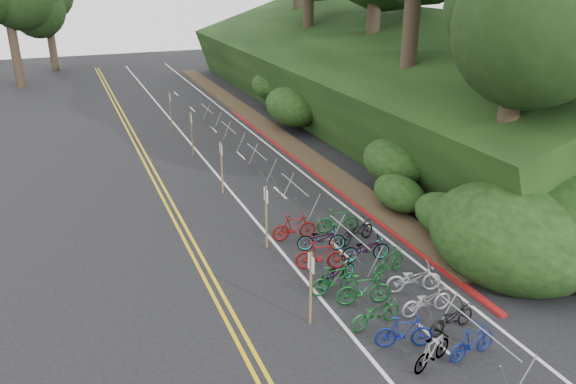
% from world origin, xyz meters
% --- Properties ---
extents(ground, '(120.00, 120.00, 0.00)m').
position_xyz_m(ground, '(0.00, 0.00, 0.00)').
color(ground, black).
rests_on(ground, ground).
extents(road_markings, '(7.47, 80.00, 0.01)m').
position_xyz_m(road_markings, '(0.63, 10.10, 0.00)').
color(road_markings, gold).
rests_on(road_markings, ground).
extents(red_curb, '(0.25, 28.00, 0.10)m').
position_xyz_m(red_curb, '(5.70, 12.00, 0.05)').
color(red_curb, maroon).
rests_on(red_curb, ground).
extents(embankment, '(14.30, 48.14, 9.11)m').
position_xyz_m(embankment, '(12.96, 19.04, 2.57)').
color(embankment, black).
rests_on(embankment, ground).
extents(bike_rack_front, '(1.16, 3.23, 1.20)m').
position_xyz_m(bike_rack_front, '(3.44, -3.26, 0.89)').
color(bike_rack_front, gray).
rests_on(bike_rack_front, ground).
extents(bike_racks_rest, '(1.14, 23.00, 1.17)m').
position_xyz_m(bike_racks_rest, '(3.00, 13.00, 0.85)').
color(bike_racks_rest, gray).
rests_on(bike_racks_rest, ground).
extents(signpost_near, '(0.08, 0.40, 2.37)m').
position_xyz_m(signpost_near, '(0.14, -0.01, 1.36)').
color(signpost_near, brown).
rests_on(signpost_near, ground).
extents(signposts_rest, '(0.08, 18.40, 2.50)m').
position_xyz_m(signposts_rest, '(0.60, 14.00, 1.43)').
color(signposts_rest, brown).
rests_on(signposts_rest, ground).
extents(bike_front, '(0.53, 1.73, 1.03)m').
position_xyz_m(bike_front, '(1.55, 1.21, 0.52)').
color(bike_front, '#144C1E').
rests_on(bike_front, ground).
extents(bike_valet, '(3.28, 10.09, 1.08)m').
position_xyz_m(bike_valet, '(2.91, 1.21, 0.49)').
color(bike_valet, slate).
rests_on(bike_valet, ground).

